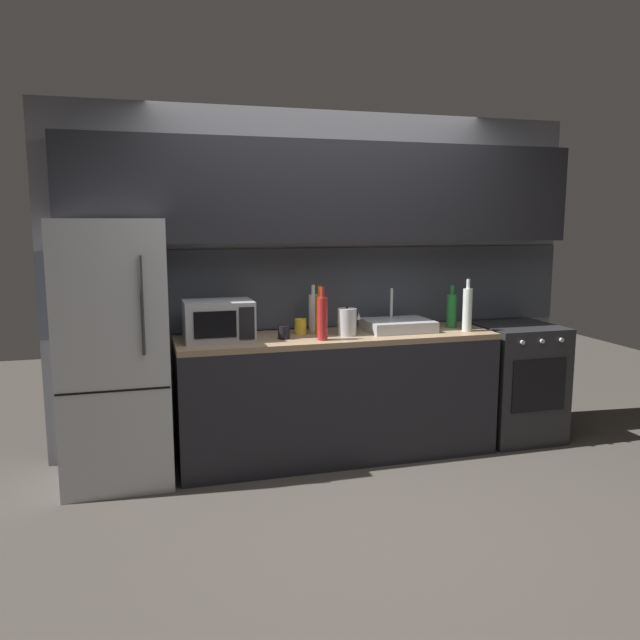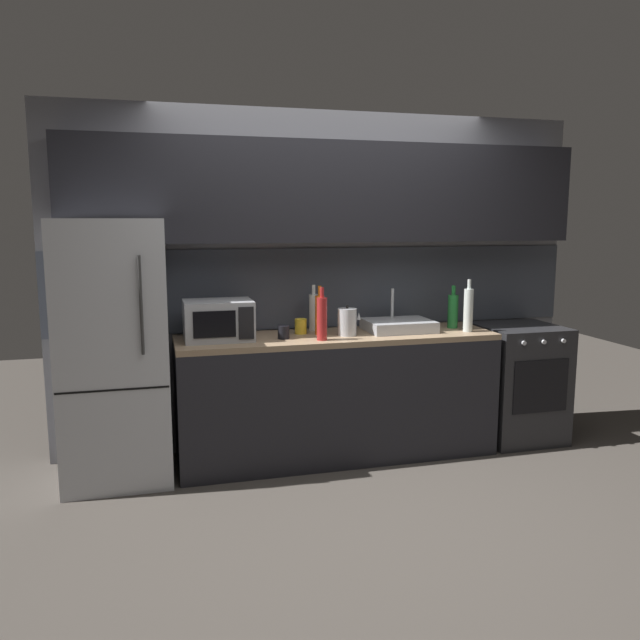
% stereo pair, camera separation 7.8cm
% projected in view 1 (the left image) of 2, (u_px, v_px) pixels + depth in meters
% --- Properties ---
extents(ground_plane, '(10.00, 10.00, 0.00)m').
position_uv_depth(ground_plane, '(382.00, 508.00, 3.78)').
color(ground_plane, '#3D3833').
extents(back_wall, '(4.01, 0.44, 2.50)m').
position_uv_depth(back_wall, '(325.00, 241.00, 4.68)').
color(back_wall, slate).
rests_on(back_wall, ground).
extents(counter_run, '(2.27, 0.60, 0.90)m').
position_uv_depth(counter_run, '(337.00, 396.00, 4.57)').
color(counter_run, black).
rests_on(counter_run, ground).
extents(refrigerator, '(0.68, 0.69, 1.72)m').
position_uv_depth(refrigerator, '(114.00, 352.00, 4.09)').
color(refrigerator, '#B7BABF').
rests_on(refrigerator, ground).
extents(oven_range, '(0.60, 0.62, 0.90)m').
position_uv_depth(oven_range, '(516.00, 381.00, 4.97)').
color(oven_range, '#232326').
rests_on(oven_range, ground).
extents(microwave, '(0.46, 0.35, 0.27)m').
position_uv_depth(microwave, '(218.00, 320.00, 4.27)').
color(microwave, '#A8AAAF').
rests_on(microwave, counter_run).
extents(sink_basin, '(0.48, 0.38, 0.30)m').
position_uv_depth(sink_basin, '(398.00, 325.00, 4.65)').
color(sink_basin, '#ADAFB5').
rests_on(sink_basin, counter_run).
extents(kettle, '(0.17, 0.13, 0.22)m').
position_uv_depth(kettle, '(347.00, 322.00, 4.46)').
color(kettle, '#B7BABF').
rests_on(kettle, counter_run).
extents(wine_bottle_red, '(0.07, 0.07, 0.36)m').
position_uv_depth(wine_bottle_red, '(322.00, 318.00, 4.26)').
color(wine_bottle_red, '#A82323').
rests_on(wine_bottle_red, counter_run).
extents(wine_bottle_clear, '(0.07, 0.07, 0.38)m').
position_uv_depth(wine_bottle_clear, '(467.00, 309.00, 4.61)').
color(wine_bottle_clear, silver).
rests_on(wine_bottle_clear, counter_run).
extents(wine_bottle_green, '(0.08, 0.08, 0.32)m').
position_uv_depth(wine_bottle_green, '(452.00, 310.00, 4.77)').
color(wine_bottle_green, '#1E6B2D').
rests_on(wine_bottle_green, counter_run).
extents(wine_bottle_white, '(0.07, 0.07, 0.34)m').
position_uv_depth(wine_bottle_white, '(313.00, 312.00, 4.64)').
color(wine_bottle_white, silver).
rests_on(wine_bottle_white, counter_run).
extents(wine_bottle_orange, '(0.07, 0.07, 0.35)m').
position_uv_depth(wine_bottle_orange, '(320.00, 314.00, 4.48)').
color(wine_bottle_orange, orange).
rests_on(wine_bottle_orange, counter_run).
extents(mug_dark, '(0.08, 0.08, 0.09)m').
position_uv_depth(mug_dark, '(284.00, 332.00, 4.32)').
color(mug_dark, black).
rests_on(mug_dark, counter_run).
extents(mug_yellow, '(0.09, 0.09, 0.11)m').
position_uv_depth(mug_yellow, '(301.00, 326.00, 4.52)').
color(mug_yellow, gold).
rests_on(mug_yellow, counter_run).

